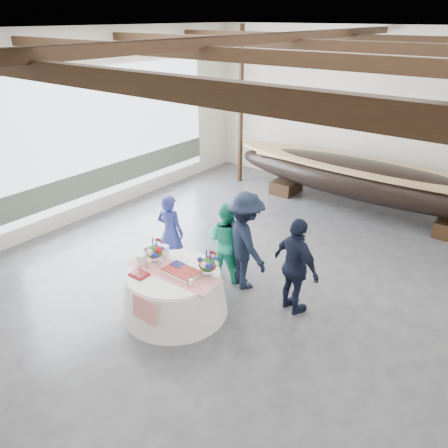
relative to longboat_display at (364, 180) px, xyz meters
The scene contains 13 objects.
floor 4.84m from the longboat_display, 95.02° to the right, with size 10.00×12.00×0.01m, color #3D3D42.
wall_back 1.90m from the longboat_display, 108.23° to the left, with size 10.00×0.02×4.50m, color silver.
wall_left 7.32m from the longboat_display, 138.82° to the right, with size 0.02×12.00×4.50m, color silver.
ceiling 5.97m from the longboat_display, 95.02° to the right, with size 10.00×12.00×0.01m, color white.
pavilion_structure 5.02m from the longboat_display, 96.05° to the right, with size 9.80×11.76×4.50m.
open_bay 6.60m from the longboat_display, 145.13° to the right, with size 0.03×7.00×3.20m.
longboat_display is the anchor object (origin of this frame).
banquet_table 6.20m from the longboat_display, 98.16° to the right, with size 1.85×1.85×0.79m.
tabletop_items 6.07m from the longboat_display, 98.61° to the right, with size 1.73×0.97×0.40m.
guest_woman_blue 5.44m from the longboat_display, 111.12° to the right, with size 0.58×0.38×1.59m, color navy.
guest_woman_teal 4.75m from the longboat_display, 100.39° to the right, with size 0.78×0.60×1.60m, color #23B58D.
guest_man_left 4.72m from the longboat_display, 94.78° to the right, with size 1.23×0.71×1.90m, color black.
guest_man_right 4.88m from the longboat_display, 81.24° to the right, with size 1.03×0.43×1.76m, color black.
Camera 1 is at (4.07, -5.82, 4.72)m, focal length 35.00 mm.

